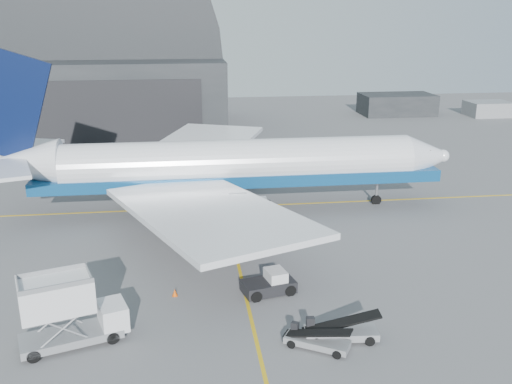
{
  "coord_description": "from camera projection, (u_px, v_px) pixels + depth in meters",
  "views": [
    {
      "loc": [
        -3.94,
        -35.67,
        19.13
      ],
      "look_at": [
        2.05,
        10.49,
        4.5
      ],
      "focal_mm": 40.0,
      "sensor_mm": 36.0,
      "label": 1
    }
  ],
  "objects": [
    {
      "name": "catering_truck",
      "position": [
        68.0,
        312.0,
        33.85
      ],
      "size": [
        6.69,
        4.15,
        4.32
      ],
      "rotation": [
        0.0,
        0.0,
        0.32
      ],
      "color": "gray",
      "rests_on": "ground"
    },
    {
      "name": "belt_loader_b",
      "position": [
        316.0,
        340.0,
        33.99
      ],
      "size": [
        3.99,
        3.08,
        1.57
      ],
      "rotation": [
        0.0,
        0.0,
        -0.53
      ],
      "color": "gray",
      "rests_on": "ground"
    },
    {
      "name": "airliner",
      "position": [
        220.0,
        166.0,
        56.43
      ],
      "size": [
        47.79,
        46.34,
        16.77
      ],
      "color": "white",
      "rests_on": "ground"
    },
    {
      "name": "taxi_lines",
      "position": [
        231.0,
        233.0,
        51.95
      ],
      "size": [
        80.0,
        42.12,
        0.02
      ],
      "color": "gold",
      "rests_on": "ground"
    },
    {
      "name": "traffic_cone",
      "position": [
        175.0,
        293.0,
        40.3
      ],
      "size": [
        0.36,
        0.36,
        0.53
      ],
      "color": "#DE4E07",
      "rests_on": "ground"
    },
    {
      "name": "belt_loader_a",
      "position": [
        340.0,
        331.0,
        34.8
      ],
      "size": [
        4.81,
        1.97,
        1.81
      ],
      "rotation": [
        0.0,
        0.0,
        -0.08
      ],
      "color": "gray",
      "rests_on": "ground"
    },
    {
      "name": "distant_bldg_a",
      "position": [
        396.0,
        114.0,
        112.74
      ],
      "size": [
        14.0,
        8.0,
        4.0
      ],
      "primitive_type": "cube",
      "color": "black",
      "rests_on": "ground"
    },
    {
      "name": "pushback_tug",
      "position": [
        270.0,
        284.0,
        40.69
      ],
      "size": [
        4.05,
        2.89,
        1.7
      ],
      "rotation": [
        0.0,
        0.0,
        0.23
      ],
      "color": "black",
      "rests_on": "ground"
    },
    {
      "name": "ground",
      "position": [
        246.0,
        299.0,
        39.97
      ],
      "size": [
        200.0,
        200.0,
        0.0
      ],
      "primitive_type": "plane",
      "color": "#565659",
      "rests_on": "ground"
    },
    {
      "name": "distant_bldg_b",
      "position": [
        487.0,
        116.0,
        111.04
      ],
      "size": [
        8.0,
        6.0,
        2.8
      ],
      "primitive_type": "cube",
      "color": "gray",
      "rests_on": "ground"
    },
    {
      "name": "hangar",
      "position": [
        73.0,
        73.0,
        95.85
      ],
      "size": [
        50.0,
        28.3,
        28.0
      ],
      "color": "black",
      "rests_on": "ground"
    }
  ]
}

